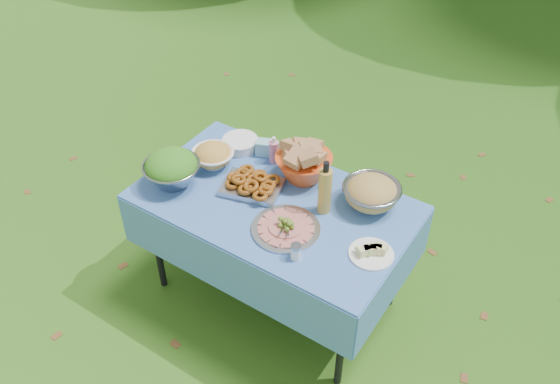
# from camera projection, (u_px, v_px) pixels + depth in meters

# --- Properties ---
(ground) EXTENTS (80.00, 80.00, 0.00)m
(ground) POSITION_uv_depth(u_px,v_px,m) (275.00, 293.00, 3.65)
(ground) COLOR #0D3309
(ground) RESTS_ON ground
(picnic_table) EXTENTS (1.46, 0.86, 0.76)m
(picnic_table) POSITION_uv_depth(u_px,v_px,m) (274.00, 250.00, 3.40)
(picnic_table) COLOR #84D0FF
(picnic_table) RESTS_ON ground
(salad_bowl) EXTENTS (0.35, 0.35, 0.20)m
(salad_bowl) POSITION_uv_depth(u_px,v_px,m) (172.00, 168.00, 3.20)
(salad_bowl) COLOR gray
(salad_bowl) RESTS_ON picnic_table
(pasta_bowl_white) EXTENTS (0.25, 0.25, 0.13)m
(pasta_bowl_white) POSITION_uv_depth(u_px,v_px,m) (213.00, 155.00, 3.35)
(pasta_bowl_white) COLOR white
(pasta_bowl_white) RESTS_ON picnic_table
(plate_stack) EXTENTS (0.28, 0.28, 0.06)m
(plate_stack) POSITION_uv_depth(u_px,v_px,m) (240.00, 143.00, 3.50)
(plate_stack) COLOR white
(plate_stack) RESTS_ON picnic_table
(wipes_box) EXTENTS (0.12, 0.11, 0.09)m
(wipes_box) POSITION_uv_depth(u_px,v_px,m) (265.00, 148.00, 3.44)
(wipes_box) COLOR #8ACCDA
(wipes_box) RESTS_ON picnic_table
(sanitizer_bottle) EXTENTS (0.07, 0.07, 0.17)m
(sanitizer_bottle) POSITION_uv_depth(u_px,v_px,m) (274.00, 150.00, 3.36)
(sanitizer_bottle) COLOR pink
(sanitizer_bottle) RESTS_ON picnic_table
(bread_bowl) EXTENTS (0.33, 0.33, 0.21)m
(bread_bowl) POSITION_uv_depth(u_px,v_px,m) (304.00, 162.00, 3.24)
(bread_bowl) COLOR #E74F1B
(bread_bowl) RESTS_ON picnic_table
(pasta_bowl_steel) EXTENTS (0.31, 0.31, 0.16)m
(pasta_bowl_steel) POSITION_uv_depth(u_px,v_px,m) (372.00, 193.00, 3.08)
(pasta_bowl_steel) COLOR gray
(pasta_bowl_steel) RESTS_ON picnic_table
(fried_tray) EXTENTS (0.36, 0.30, 0.07)m
(fried_tray) POSITION_uv_depth(u_px,v_px,m) (252.00, 185.00, 3.20)
(fried_tray) COLOR #A7A8AC
(fried_tray) RESTS_ON picnic_table
(charcuterie_platter) EXTENTS (0.36, 0.36, 0.08)m
(charcuterie_platter) POSITION_uv_depth(u_px,v_px,m) (286.00, 224.00, 2.96)
(charcuterie_platter) COLOR silver
(charcuterie_platter) RESTS_ON picnic_table
(oil_bottle) EXTENTS (0.08, 0.08, 0.32)m
(oil_bottle) POSITION_uv_depth(u_px,v_px,m) (325.00, 187.00, 3.00)
(oil_bottle) COLOR gold
(oil_bottle) RESTS_ON picnic_table
(cheese_plate) EXTENTS (0.29, 0.29, 0.06)m
(cheese_plate) POSITION_uv_depth(u_px,v_px,m) (372.00, 250.00, 2.84)
(cheese_plate) COLOR white
(cheese_plate) RESTS_ON picnic_table
(shaker) EXTENTS (0.07, 0.07, 0.09)m
(shaker) POSITION_uv_depth(u_px,v_px,m) (296.00, 252.00, 2.81)
(shaker) COLOR white
(shaker) RESTS_ON picnic_table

